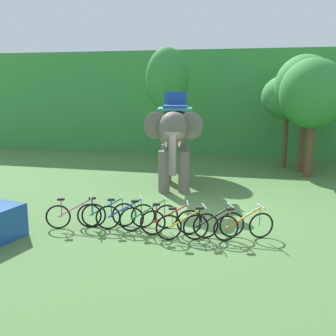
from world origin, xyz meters
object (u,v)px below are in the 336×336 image
object	(u,v)px
bike_teal	(107,214)
bike_black	(214,225)
tree_right	(305,87)
bike_yellow	(187,225)
elephant	(175,133)
bike_orange	(244,226)
bike_red	(171,221)
tree_far_left	(313,94)
bike_green	(149,217)
tree_left	(167,81)
bike_blue	(126,216)
bike_pink	(76,215)
tree_center_left	(288,97)
tree_center	(313,96)

from	to	relation	value
bike_teal	bike_black	size ratio (longest dim) A/B	1.04
tree_right	bike_yellow	world-z (taller)	tree_right
tree_right	elephant	distance (m)	7.02
bike_teal	bike_orange	xyz separation A→B (m)	(3.91, -0.09, 0.00)
bike_red	bike_black	bearing A→B (deg)	-0.75
tree_far_left	bike_green	bearing A→B (deg)	-120.89
elephant	tree_far_left	bearing A→B (deg)	32.97
tree_left	bike_blue	xyz separation A→B (m)	(1.10, -9.60, -3.87)
bike_red	bike_black	size ratio (longest dim) A/B	1.05
tree_far_left	bike_pink	distance (m)	11.65
tree_left	bike_red	bearing A→B (deg)	-75.79
tree_center_left	tree_right	xyz separation A→B (m)	(0.70, -0.94, 0.47)
tree_far_left	bike_yellow	size ratio (longest dim) A/B	3.24
elephant	bike_orange	world-z (taller)	elephant
bike_yellow	bike_orange	distance (m)	1.49
tree_right	bike_orange	xyz separation A→B (m)	(-2.07, -9.53, -3.55)
bike_green	bike_black	size ratio (longest dim) A/B	0.97
tree_left	bike_red	world-z (taller)	tree_left
bike_green	bike_yellow	xyz separation A→B (m)	(1.19, -0.47, 0.00)
tree_center	bike_blue	distance (m)	12.51
tree_left	bike_black	size ratio (longest dim) A/B	3.73
bike_black	tree_center_left	bearing A→B (deg)	78.54
tree_far_left	bike_blue	size ratio (longest dim) A/B	3.25
bike_pink	bike_red	bearing A→B (deg)	2.07
tree_left	bike_pink	world-z (taller)	tree_left
tree_center_left	bike_yellow	world-z (taller)	tree_center_left
elephant	bike_teal	size ratio (longest dim) A/B	2.59
tree_center_left	bike_yellow	xyz separation A→B (m)	(-2.83, -10.81, -3.08)
bike_teal	bike_red	distance (m)	1.96
tree_center	bike_pink	xyz separation A→B (m)	(-7.29, -10.87, -3.13)
tree_left	elephant	world-z (taller)	tree_left
tree_far_left	tree_left	bearing A→B (deg)	169.73
bike_black	elephant	bearing A→B (deg)	113.55
elephant	bike_orange	size ratio (longest dim) A/B	2.74
tree_center_left	bike_blue	distance (m)	11.81
tree_far_left	bike_teal	bearing A→B (deg)	-126.70
bike_blue	tree_right	bearing A→B (deg)	60.22
tree_center	tree_center_left	bearing A→B (deg)	-170.87
tree_center_left	elephant	world-z (taller)	tree_center_left
tree_center	bike_blue	xyz separation A→B (m)	(-5.89, -10.58, -3.13)
tree_center_left	bike_yellow	size ratio (longest dim) A/B	2.83
tree_center_left	bike_pink	bearing A→B (deg)	-119.74
tree_right	bike_blue	world-z (taller)	tree_right
tree_center	bike_orange	size ratio (longest dim) A/B	2.98
bike_teal	bike_green	size ratio (longest dim) A/B	1.07
elephant	bike_red	bearing A→B (deg)	-78.36
tree_center	bike_black	bearing A→B (deg)	-107.20
bike_pink	bike_yellow	bearing A→B (deg)	-2.31
tree_far_left	bike_blue	world-z (taller)	tree_far_left
bike_teal	bike_red	bearing A→B (deg)	-5.68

